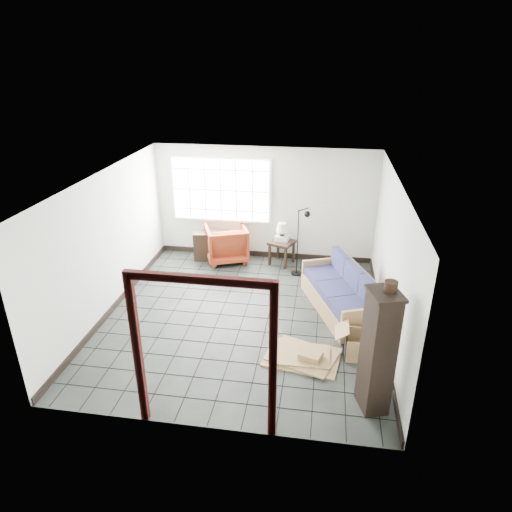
% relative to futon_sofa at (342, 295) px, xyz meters
% --- Properties ---
extents(ground, '(5.50, 5.50, 0.00)m').
position_rel_futon_sofa_xyz_m(ground, '(-1.78, -0.50, -0.33)').
color(ground, black).
rests_on(ground, ground).
extents(room_shell, '(5.02, 5.52, 2.61)m').
position_rel_futon_sofa_xyz_m(room_shell, '(-1.78, -0.47, 1.35)').
color(room_shell, silver).
rests_on(room_shell, ground).
extents(window_panel, '(2.32, 0.08, 1.52)m').
position_rel_futon_sofa_xyz_m(window_panel, '(-2.78, 2.20, 1.27)').
color(window_panel, silver).
rests_on(window_panel, ground).
extents(doorway_trim, '(1.80, 0.08, 2.20)m').
position_rel_futon_sofa_xyz_m(doorway_trim, '(-1.78, -3.20, 1.05)').
color(doorway_trim, '#360D0C').
rests_on(doorway_trim, ground).
extents(futon_sofa, '(1.49, 2.21, 0.92)m').
position_rel_futon_sofa_xyz_m(futon_sofa, '(0.00, 0.00, 0.00)').
color(futon_sofa, olive).
rests_on(futon_sofa, ground).
extents(armchair, '(1.15, 1.12, 0.93)m').
position_rel_futon_sofa_xyz_m(armchair, '(-2.62, 1.90, 0.13)').
color(armchair, maroon).
rests_on(armchair, ground).
extents(side_table, '(0.66, 0.66, 0.55)m').
position_rel_futon_sofa_xyz_m(side_table, '(-1.33, 1.90, 0.13)').
color(side_table, black).
rests_on(side_table, ground).
extents(table_lamp, '(0.35, 0.35, 0.41)m').
position_rel_futon_sofa_xyz_m(table_lamp, '(-1.34, 1.96, 0.51)').
color(table_lamp, black).
rests_on(table_lamp, side_table).
extents(projector, '(0.34, 0.29, 0.11)m').
position_rel_futon_sofa_xyz_m(projector, '(-1.34, 1.96, 0.28)').
color(projector, silver).
rests_on(projector, side_table).
extents(floor_lamp, '(0.42, 0.40, 1.58)m').
position_rel_futon_sofa_xyz_m(floor_lamp, '(-0.86, 1.34, 0.51)').
color(floor_lamp, black).
rests_on(floor_lamp, ground).
extents(console_shelf, '(0.91, 0.46, 0.67)m').
position_rel_futon_sofa_xyz_m(console_shelf, '(-2.94, 1.90, 0.01)').
color(console_shelf, black).
rests_on(console_shelf, ground).
extents(tall_shelf, '(0.50, 0.58, 1.79)m').
position_rel_futon_sofa_xyz_m(tall_shelf, '(0.37, -2.51, 0.58)').
color(tall_shelf, black).
rests_on(tall_shelf, ground).
extents(pot, '(0.21, 0.21, 0.13)m').
position_rel_futon_sofa_xyz_m(pot, '(0.43, -2.46, 1.52)').
color(pot, black).
rests_on(pot, tall_shelf).
extents(open_box, '(0.93, 0.47, 0.53)m').
position_rel_futon_sofa_xyz_m(open_box, '(0.32, -1.36, -0.14)').
color(open_box, olive).
rests_on(open_box, ground).
extents(cardboard_pile, '(1.28, 1.06, 0.17)m').
position_rel_futon_sofa_xyz_m(cardboard_pile, '(-0.62, -1.59, -0.29)').
color(cardboard_pile, olive).
rests_on(cardboard_pile, ground).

